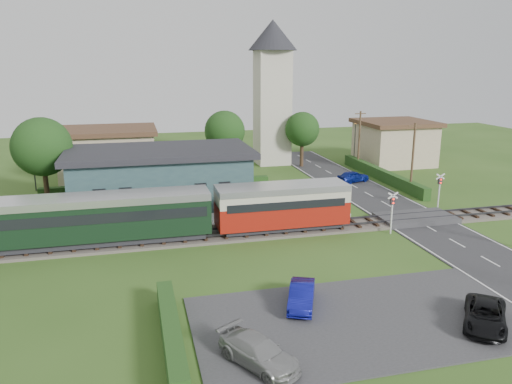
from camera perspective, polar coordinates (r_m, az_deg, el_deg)
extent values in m
plane|color=#2D4C19|center=(37.14, 6.07, -5.34)|extent=(120.00, 120.00, 0.00)
cube|color=#4C443D|center=(38.88, 5.07, -4.23)|extent=(76.00, 3.20, 0.20)
cube|color=#3F3F47|center=(38.14, 5.43, -4.12)|extent=(76.00, 0.08, 0.15)
cube|color=#3F3F47|center=(39.43, 4.74, -3.47)|extent=(76.00, 0.08, 0.15)
cube|color=#28282B|center=(41.49, 19.20, -3.91)|extent=(6.00, 70.00, 0.05)
cube|color=#333335|center=(26.50, 11.99, -14.11)|extent=(17.00, 9.00, 0.08)
cube|color=#333335|center=(43.03, 17.80, -2.85)|extent=(6.20, 3.40, 0.45)
cube|color=gray|center=(39.98, -10.17, -3.69)|extent=(30.00, 3.00, 0.45)
cube|color=beige|center=(39.93, -21.79, -2.41)|extent=(2.00, 2.00, 2.40)
cube|color=#232328|center=(39.60, -21.97, -0.65)|extent=(2.30, 2.30, 0.15)
cube|color=#284449|center=(44.97, -10.82, 1.22)|extent=(15.00, 8.00, 4.80)
cube|color=#232328|center=(44.45, -10.98, 4.54)|extent=(16.00, 9.00, 0.50)
cube|color=#232328|center=(41.50, -10.41, -1.75)|extent=(1.20, 0.12, 2.20)
cube|color=black|center=(41.20, -17.44, -0.44)|extent=(1.00, 0.12, 1.20)
cube|color=black|center=(41.11, -14.67, -0.27)|extent=(1.00, 0.12, 1.20)
cube|color=black|center=(41.42, -6.35, 0.24)|extent=(1.00, 0.12, 1.20)
cube|color=black|center=(41.71, -3.63, 0.40)|extent=(1.00, 0.12, 1.20)
cube|color=#232328|center=(38.28, 2.95, -3.73)|extent=(9.00, 2.20, 0.50)
cube|color=maroon|center=(37.98, 2.97, -2.30)|extent=(10.00, 2.80, 1.80)
cube|color=#BBB7A1|center=(37.63, 3.00, -0.47)|extent=(10.00, 2.82, 0.90)
cube|color=black|center=(37.72, 2.99, -0.99)|extent=(9.00, 2.88, 0.60)
cube|color=#BABBBC|center=(37.47, 3.01, 0.49)|extent=(10.00, 2.90, 0.45)
cube|color=#232328|center=(36.89, -17.80, -5.16)|extent=(15.20, 2.20, 0.50)
cube|color=black|center=(36.43, -17.98, -2.93)|extent=(16.00, 2.80, 2.60)
cube|color=black|center=(36.32, -18.03, -2.33)|extent=(15.40, 2.86, 0.70)
cube|color=#BABBBC|center=(36.05, -18.16, -0.81)|extent=(16.00, 2.90, 0.50)
cube|color=beige|center=(63.36, 1.86, 9.54)|extent=(4.00, 4.00, 14.00)
cone|color=#232328|center=(63.19, 1.93, 17.51)|extent=(6.00, 6.00, 3.60)
cube|color=tan|center=(58.69, -16.54, 4.09)|extent=(10.00, 8.00, 5.00)
cube|color=#472D1E|center=(58.28, -16.73, 6.75)|extent=(10.80, 8.80, 0.50)
cube|color=tan|center=(65.99, 15.49, 5.28)|extent=(8.00, 8.00, 5.00)
cube|color=#472D1E|center=(65.63, 15.65, 7.65)|extent=(8.80, 8.80, 0.50)
cube|color=#193814|center=(24.01, -9.67, -15.70)|extent=(0.80, 9.00, 1.20)
cube|color=#193814|center=(56.70, 14.14, 1.94)|extent=(0.80, 18.00, 1.20)
cube|color=#193814|center=(49.76, -11.04, 0.43)|extent=(22.00, 0.80, 1.30)
cylinder|color=#332316|center=(48.56, -22.87, 0.90)|extent=(0.44, 0.44, 4.12)
sphere|color=#143311|center=(47.95, -23.26, 4.77)|extent=(5.20, 5.20, 5.20)
cylinder|color=#332316|center=(57.66, -3.55, 3.91)|extent=(0.44, 0.44, 3.85)
sphere|color=#143311|center=(57.16, -3.60, 6.98)|extent=(4.60, 4.60, 4.60)
cylinder|color=#332316|center=(62.11, 5.25, 4.53)|extent=(0.44, 0.44, 3.58)
sphere|color=#143311|center=(61.67, 5.31, 7.17)|extent=(4.20, 4.20, 4.20)
cylinder|color=#473321|center=(51.03, 17.47, 3.65)|extent=(0.22, 0.22, 7.00)
cube|color=#473321|center=(50.55, 17.75, 7.21)|extent=(1.40, 0.10, 0.10)
cylinder|color=#473321|center=(61.43, 11.71, 5.79)|extent=(0.22, 0.22, 7.00)
cube|color=#473321|center=(61.04, 11.86, 8.76)|extent=(1.40, 0.10, 0.10)
cylinder|color=silver|center=(38.91, 15.24, -2.53)|extent=(0.12, 0.12, 3.00)
cube|color=#232328|center=(38.61, 15.35, -0.97)|extent=(0.35, 0.18, 0.55)
sphere|color=#FF190C|center=(38.47, 15.45, -0.80)|extent=(0.14, 0.14, 0.14)
sphere|color=#FF190C|center=(38.55, 15.42, -1.23)|extent=(0.14, 0.14, 0.14)
cube|color=silver|center=(38.50, 15.39, -0.39)|extent=(0.84, 0.05, 0.55)
cube|color=silver|center=(38.50, 15.39, -0.39)|extent=(0.84, 0.05, 0.55)
cylinder|color=silver|center=(46.54, 20.18, -0.12)|extent=(0.12, 0.12, 3.00)
cube|color=#232328|center=(46.29, 20.29, 1.20)|extent=(0.35, 0.18, 0.55)
sphere|color=#FF190C|center=(46.16, 20.39, 1.34)|extent=(0.14, 0.14, 0.14)
sphere|color=#FF190C|center=(46.23, 20.36, 0.98)|extent=(0.14, 0.14, 0.14)
cube|color=silver|center=(46.20, 20.34, 1.68)|extent=(0.84, 0.05, 0.55)
cube|color=silver|center=(46.20, 20.34, 1.68)|extent=(0.84, 0.05, 0.55)
cylinder|color=#3F3F47|center=(54.60, -24.08, 2.66)|extent=(0.14, 0.14, 5.00)
sphere|color=orange|center=(54.20, -24.35, 5.24)|extent=(0.30, 0.30, 0.30)
cylinder|color=#3F3F47|center=(66.81, 11.23, 5.64)|extent=(0.14, 0.14, 5.00)
sphere|color=orange|center=(66.48, 11.34, 7.77)|extent=(0.30, 0.30, 0.30)
imported|color=navy|center=(54.79, 11.04, 1.76)|extent=(3.92, 2.46, 1.24)
imported|color=navy|center=(27.05, 5.23, -11.68)|extent=(2.56, 3.83, 1.19)
imported|color=gray|center=(22.31, 0.31, -17.82)|extent=(3.47, 4.36, 1.18)
imported|color=black|center=(27.48, 24.73, -12.68)|extent=(4.02, 4.42, 1.14)
imported|color=gray|center=(40.42, -0.73, -1.81)|extent=(0.61, 0.47, 1.48)
imported|color=gray|center=(40.00, -19.37, -2.55)|extent=(0.89, 1.04, 1.87)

